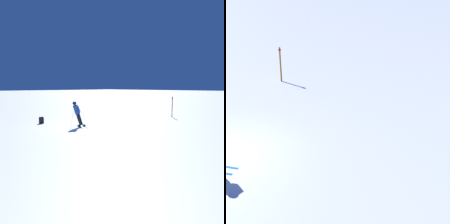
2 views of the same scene
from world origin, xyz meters
The scene contains 1 object.
trail_marker centered at (-7.95, 2.09, 1.03)m, with size 0.13×0.13×1.88m.
Camera 2 is at (11.62, 2.83, 6.41)m, focal length 60.00 mm.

